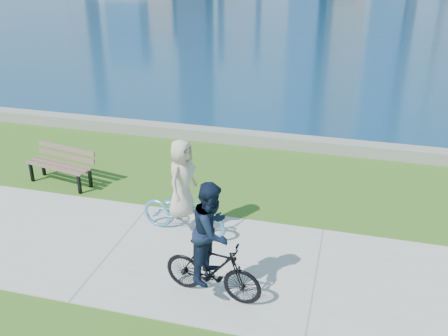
% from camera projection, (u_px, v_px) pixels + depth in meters
% --- Properties ---
extents(ground, '(320.00, 320.00, 0.00)m').
position_uv_depth(ground, '(115.00, 247.00, 10.05)').
color(ground, '#305B18').
rests_on(ground, ground).
extents(concrete_path, '(80.00, 3.50, 0.02)m').
position_uv_depth(concrete_path, '(115.00, 247.00, 10.04)').
color(concrete_path, '#A6A6A1').
rests_on(concrete_path, ground).
extents(seawall, '(90.00, 0.50, 0.35)m').
position_uv_depth(seawall, '(205.00, 134.00, 15.42)').
color(seawall, gray).
rests_on(seawall, ground).
extents(park_bench, '(1.86, 0.94, 0.92)m').
position_uv_depth(park_bench, '(62.00, 162.00, 12.51)').
color(park_bench, black).
rests_on(park_bench, ground).
extents(cyclist_woman, '(0.97, 1.99, 2.09)m').
position_uv_depth(cyclist_woman, '(183.00, 200.00, 10.20)').
color(cyclist_woman, '#53A1CA').
rests_on(cyclist_woman, ground).
extents(cyclist_man, '(0.76, 1.83, 2.18)m').
position_uv_depth(cyclist_man, '(212.00, 251.00, 8.29)').
color(cyclist_man, black).
rests_on(cyclist_man, ground).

